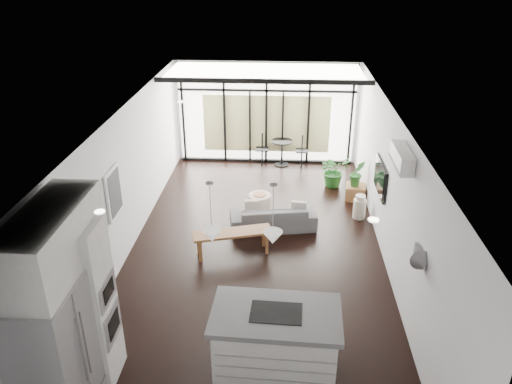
# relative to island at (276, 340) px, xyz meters

# --- Properties ---
(floor) EXTENTS (5.00, 10.00, 0.00)m
(floor) POSITION_rel_island_xyz_m (-0.47, 2.88, -0.49)
(floor) COLOR black
(floor) RESTS_ON ground
(ceiling) EXTENTS (5.00, 10.00, 0.00)m
(ceiling) POSITION_rel_island_xyz_m (-0.47, 2.88, 2.31)
(ceiling) COLOR white
(ceiling) RESTS_ON ground
(wall_left) EXTENTS (0.02, 10.00, 2.80)m
(wall_left) POSITION_rel_island_xyz_m (-2.97, 2.88, 0.91)
(wall_left) COLOR silver
(wall_left) RESTS_ON ground
(wall_right) EXTENTS (0.02, 10.00, 2.80)m
(wall_right) POSITION_rel_island_xyz_m (2.03, 2.88, 0.91)
(wall_right) COLOR silver
(wall_right) RESTS_ON ground
(wall_back) EXTENTS (5.00, 0.02, 2.80)m
(wall_back) POSITION_rel_island_xyz_m (-0.47, 7.88, 0.91)
(wall_back) COLOR silver
(wall_back) RESTS_ON ground
(glazing) EXTENTS (5.00, 0.20, 2.80)m
(glazing) POSITION_rel_island_xyz_m (-0.47, 7.76, 0.91)
(glazing) COLOR black
(glazing) RESTS_ON ground
(skylight) EXTENTS (4.70, 1.90, 0.06)m
(skylight) POSITION_rel_island_xyz_m (-0.47, 6.88, 2.28)
(skylight) COLOR white
(skylight) RESTS_ON ceiling
(neighbour_building) EXTENTS (3.50, 0.02, 1.60)m
(neighbour_building) POSITION_rel_island_xyz_m (-0.47, 7.83, 0.61)
(neighbour_building) COLOR beige
(neighbour_building) RESTS_ON ground
(island) EXTENTS (1.82, 1.13, 0.97)m
(island) POSITION_rel_island_xyz_m (0.00, 0.00, 0.00)
(island) COLOR white
(island) RESTS_ON floor
(cooktop) EXTENTS (0.72, 0.50, 0.01)m
(cooktop) POSITION_rel_island_xyz_m (0.00, 0.00, 0.49)
(cooktop) COLOR black
(cooktop) RESTS_ON island
(fridge) EXTENTS (0.77, 0.97, 2.00)m
(fridge) POSITION_rel_island_xyz_m (-2.63, -1.07, 0.51)
(fridge) COLOR #A6A6AB
(fridge) RESTS_ON floor
(appliance_column) EXTENTS (0.62, 0.65, 2.41)m
(appliance_column) POSITION_rel_island_xyz_m (-2.50, -0.27, 0.72)
(appliance_column) COLOR white
(appliance_column) RESTS_ON floor
(upper_cabinets) EXTENTS (0.62, 1.75, 0.86)m
(upper_cabinets) POSITION_rel_island_xyz_m (-2.59, -0.62, 1.86)
(upper_cabinets) COLOR white
(upper_cabinets) RESTS_ON wall_left
(pendant_left) EXTENTS (0.26, 0.26, 0.18)m
(pendant_left) POSITION_rel_island_xyz_m (-0.87, 0.23, 1.53)
(pendant_left) COLOR white
(pendant_left) RESTS_ON ceiling
(pendant_right) EXTENTS (0.26, 0.26, 0.18)m
(pendant_right) POSITION_rel_island_xyz_m (-0.07, 0.23, 1.53)
(pendant_right) COLOR white
(pendant_right) RESTS_ON ceiling
(sofa) EXTENTS (1.88, 0.84, 0.71)m
(sofa) POSITION_rel_island_xyz_m (-0.16, 4.02, -0.13)
(sofa) COLOR #4D4D4F
(sofa) RESTS_ON floor
(console_bench) EXTENTS (1.58, 0.79, 0.49)m
(console_bench) POSITION_rel_island_xyz_m (-0.91, 2.94, -0.24)
(console_bench) COLOR brown
(console_bench) RESTS_ON floor
(pouf) EXTENTS (0.55, 0.55, 0.41)m
(pouf) POSITION_rel_island_xyz_m (-0.48, 4.77, -0.28)
(pouf) COLOR beige
(pouf) RESTS_ON floor
(crate) EXTENTS (0.52, 0.52, 0.35)m
(crate) POSITION_rel_island_xyz_m (1.78, 5.54, -0.31)
(crate) COLOR brown
(crate) RESTS_ON floor
(plant_tall) EXTENTS (1.03, 1.07, 0.65)m
(plant_tall) POSITION_rel_island_xyz_m (1.31, 6.27, -0.16)
(plant_tall) COLOR #226323
(plant_tall) RESTS_ON floor
(plant_crate) EXTENTS (0.48, 0.71, 0.29)m
(plant_crate) POSITION_rel_island_xyz_m (1.78, 5.54, 0.01)
(plant_crate) COLOR #226323
(plant_crate) RESTS_ON crate
(milk_can) EXTENTS (0.29, 0.29, 0.55)m
(milk_can) POSITION_rel_island_xyz_m (1.75, 4.59, -0.21)
(milk_can) COLOR beige
(milk_can) RESTS_ON floor
(bistro_set) EXTENTS (1.54, 0.69, 0.72)m
(bistro_set) POSITION_rel_island_xyz_m (-0.02, 7.56, -0.12)
(bistro_set) COLOR black
(bistro_set) RESTS_ON floor
(tv) EXTENTS (0.05, 1.10, 0.65)m
(tv) POSITION_rel_island_xyz_m (1.99, 3.88, 0.81)
(tv) COLOR black
(tv) RESTS_ON wall_right
(ac_unit) EXTENTS (0.22, 0.90, 0.30)m
(ac_unit) POSITION_rel_island_xyz_m (1.91, 2.08, 1.96)
(ac_unit) COLOR white
(ac_unit) RESTS_ON wall_right
(framed_art) EXTENTS (0.04, 0.70, 0.90)m
(framed_art) POSITION_rel_island_xyz_m (-2.94, 2.38, 1.06)
(framed_art) COLOR black
(framed_art) RESTS_ON wall_left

